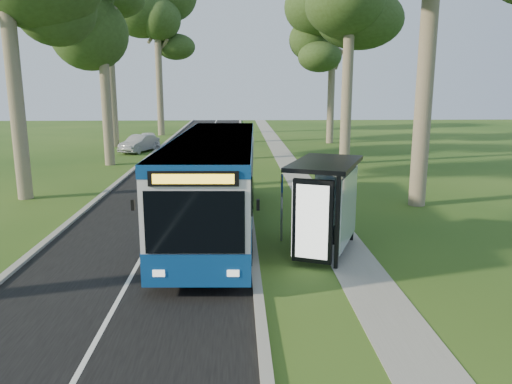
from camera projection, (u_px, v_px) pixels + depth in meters
ground at (253, 251)px, 16.14m from camera, size 120.00×120.00×0.00m
road at (179, 188)px, 25.77m from camera, size 7.00×100.00×0.02m
kerb_east at (247, 187)px, 25.90m from camera, size 0.25×100.00×0.12m
kerb_west at (111, 188)px, 25.63m from camera, size 0.25×100.00×0.12m
centre_line at (179, 188)px, 25.77m from camera, size 0.12×100.00×0.00m
footpath at (304, 187)px, 26.02m from camera, size 1.50×100.00×0.02m
bus at (216, 182)px, 18.29m from camera, size 3.19×13.04×3.43m
bus_stop_sign at (282, 199)px, 16.90m from camera, size 0.08×0.33×2.34m
bus_shelter at (332, 191)px, 15.23m from camera, size 2.99×3.86×2.94m
litter_bin at (304, 230)px, 16.89m from camera, size 0.51×0.51×0.90m
car_white at (149, 140)px, 42.14m from camera, size 2.43×4.13×1.32m
car_silver at (139, 144)px, 39.52m from camera, size 2.78×4.32×1.34m
tree_west_c at (100, 2)px, 31.20m from camera, size 5.20×5.20×13.88m
tree_west_d at (107, 4)px, 40.60m from camera, size 5.20×5.20×15.79m
tree_west_e at (157, 20)px, 50.46m from camera, size 5.20×5.20×15.78m
tree_east_d at (333, 34)px, 43.72m from camera, size 5.20×5.20×12.90m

